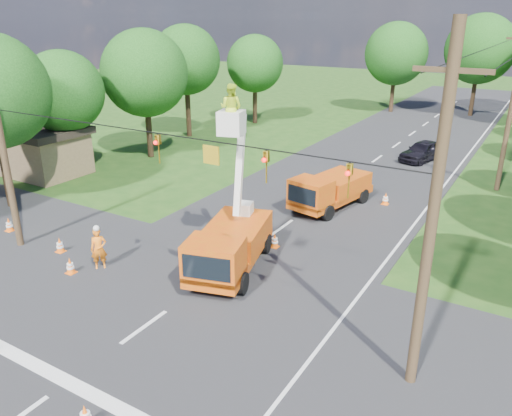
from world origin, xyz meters
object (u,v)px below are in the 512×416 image
Objects in this scene: pole_right_near at (432,219)px; pole_right_mid at (512,106)px; shed at (43,151)px; tree_left_f at (255,64)px; ground_worker at (99,249)px; pole_left at (3,151)px; traffic_cone_3 at (70,266)px; tree_left_d at (145,73)px; bucket_truck at (230,234)px; traffic_cone_6 at (386,199)px; tree_left_e at (186,60)px; traffic_cone_4 at (60,245)px; traffic_cone_5 at (9,225)px; tree_far_b at (480,49)px; distant_car at (423,151)px; traffic_cone_2 at (275,241)px; second_truck at (329,190)px; tree_far_a at (396,54)px; tree_left_c at (63,92)px.

pole_right_mid is (0.00, 20.00, 0.00)m from pole_right_near.
shed is 0.65× the size of tree_left_f.
ground_worker is 0.20× the size of pole_left.
traffic_cone_3 is 5.96m from pole_left.
tree_left_d is at bearing -90.76° from tree_left_f.
bucket_truck is at bearing -38.27° from tree_left_d.
tree_left_e is (-20.22, 8.06, 6.13)m from traffic_cone_6.
traffic_cone_6 is at bearing -41.40° from tree_left_f.
bucket_truck is 31.18m from tree_left_f.
pole_right_mid reaches higher than traffic_cone_4.
traffic_cone_5 is at bearing 175.37° from bucket_truck.
tree_far_b is (7.56, 44.69, 5.90)m from ground_worker.
bucket_truck is 21.59m from distant_car.
tree_left_e is (-12.24, 21.69, 5.58)m from ground_worker.
ground_worker reaches higher than traffic_cone_2.
ground_worker is 6.84m from traffic_cone_5.
traffic_cone_2 is 0.08× the size of tree_left_e.
ground_worker reaches higher than traffic_cone_6.
tree_far_b is at bearing 86.73° from traffic_cone_2.
ground_worker is at bearing -29.79° from shed.
traffic_cone_3 is 0.08× the size of tree_left_e.
distant_car is 6.10× the size of traffic_cone_2.
second_truck is at bearing 11.29° from shed.
bucket_truck is at bearing -48.15° from tree_left_e.
tree_far_a is at bearing -165.96° from tree_far_b.
traffic_cone_3 is (-0.70, -0.97, -0.55)m from ground_worker.
traffic_cone_3 is at bearing -8.89° from pole_left.
pole_left is at bearing -131.99° from pole_right_mid.
pole_right_near is at bearing -19.80° from tree_left_c.
pole_right_mid is at bearing 58.48° from second_truck.
traffic_cone_3 is 2.30m from traffic_cone_4.
traffic_cone_4 is at bearing 11.39° from pole_left.
shed is at bearing -155.64° from pole_right_mid.
pole_left reaches higher than traffic_cone_3.
bucket_truck is 10.73× the size of traffic_cone_4.
traffic_cone_5 is 4.60m from pole_left.
traffic_cone_2 is 19.12m from tree_left_d.
tree_far_b reaches higher than traffic_cone_3.
ground_worker is 15.50m from shed.
tree_far_b reaches higher than ground_worker.
distant_car is 6.10× the size of traffic_cone_3.
pole_left is at bearing -120.24° from second_truck.
tree_left_c is (-5.13, 8.26, 5.08)m from traffic_cone_5.
distant_car is at bearing 66.93° from traffic_cone_4.
second_truck is 24.49m from tree_left_f.
traffic_cone_4 is at bearing -128.89° from pole_right_mid.
traffic_cone_3 is 0.08× the size of tree_left_f.
traffic_cone_4 is at bearing -95.49° from distant_car.
tree_left_d reaches higher than tree_left_c.
traffic_cone_3 and traffic_cone_6 have the same top height.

